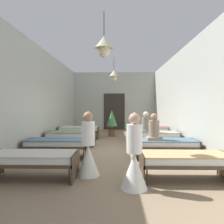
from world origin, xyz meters
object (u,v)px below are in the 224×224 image
bed_left_row_3 (79,129)px  nurse_near_aisle (134,162)px  bed_left_row_1 (57,143)px  bed_right_row_1 (165,144)px  bed_left_row_0 (33,159)px  patient_seated_primary (154,130)px  bed_right_row_2 (154,135)px  bed_right_row_0 (185,160)px  nurse_mid_aisle (88,153)px  patient_seated_secondary (146,124)px  bed_right_row_3 (148,130)px  bed_left_row_2 (71,135)px  potted_plant (112,120)px

bed_left_row_3 → nurse_near_aisle: size_ratio=1.28×
bed_left_row_1 → bed_right_row_1: (3.32, 0.00, 0.00)m
bed_left_row_0 → patient_seated_primary: (2.97, 1.86, 0.43)m
bed_right_row_2 → bed_right_row_0: bearing=-90.0°
nurse_mid_aisle → patient_seated_secondary: 3.92m
bed_right_row_0 → bed_left_row_0: bearing=180.0°
bed_right_row_1 → nurse_near_aisle: bearing=-115.1°
nurse_near_aisle → bed_right_row_3: bearing=0.9°
bed_left_row_0 → bed_left_row_2: 3.80m
bed_left_row_2 → patient_seated_primary: bearing=-33.1°
nurse_near_aisle → patient_seated_secondary: bearing=0.7°
bed_left_row_2 → nurse_near_aisle: 4.85m
bed_right_row_3 → bed_left_row_1: bearing=-131.1°
bed_left_row_3 → potted_plant: bearing=25.8°
bed_left_row_3 → nurse_mid_aisle: (1.18, -5.47, 0.09)m
bed_left_row_2 → bed_right_row_3: size_ratio=1.00×
bed_left_row_1 → bed_right_row_2: 3.82m
bed_left_row_0 → patient_seated_primary: bearing=32.1°
bed_right_row_1 → bed_left_row_3: size_ratio=1.00×
bed_left_row_1 → bed_right_row_3: same height
bed_right_row_1 → patient_seated_secondary: patient_seated_secondary is taller
nurse_near_aisle → bed_left_row_2: bearing=38.0°
bed_left_row_1 → bed_left_row_2: (0.00, 1.90, 0.00)m
bed_left_row_0 → bed_left_row_3: 5.70m
bed_right_row_2 → nurse_near_aisle: bearing=-104.7°
nurse_mid_aisle → patient_seated_secondary: (1.78, 3.47, 0.34)m
bed_left_row_0 → patient_seated_secondary: (2.97, 3.70, 0.43)m
bed_right_row_1 → nurse_near_aisle: size_ratio=1.28×
bed_left_row_0 → bed_right_row_3: (3.32, 5.70, 0.00)m
bed_right_row_1 → nurse_mid_aisle: bearing=-142.0°
patient_seated_primary → bed_right_row_3: bearing=84.8°
nurse_near_aisle → bed_left_row_1: bearing=53.2°
nurse_near_aisle → patient_seated_secondary: size_ratio=1.86×
patient_seated_secondary → potted_plant: (-1.39, 2.76, -0.04)m
patient_seated_primary → bed_left_row_3: bearing=127.7°
bed_left_row_2 → nurse_near_aisle: bearing=-63.3°
patient_seated_primary → potted_plant: bearing=106.9°
bed_left_row_0 → nurse_mid_aisle: size_ratio=1.28×
bed_left_row_3 → nurse_mid_aisle: 5.60m
bed_left_row_1 → potted_plant: (1.57, 4.56, 0.39)m
bed_left_row_2 → bed_right_row_2: 3.32m
bed_right_row_1 → bed_left_row_2: bearing=150.2°
potted_plant → bed_right_row_2: bearing=-56.8°
bed_left_row_0 → patient_seated_secondary: patient_seated_secondary is taller
bed_left_row_0 → nurse_mid_aisle: (1.18, 0.23, 0.09)m
bed_left_row_2 → nurse_mid_aisle: 3.76m
patient_seated_secondary → potted_plant: 3.09m
bed_right_row_1 → bed_left_row_3: same height
bed_left_row_1 → bed_right_row_3: size_ratio=1.00×
bed_left_row_3 → patient_seated_primary: size_ratio=2.37×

